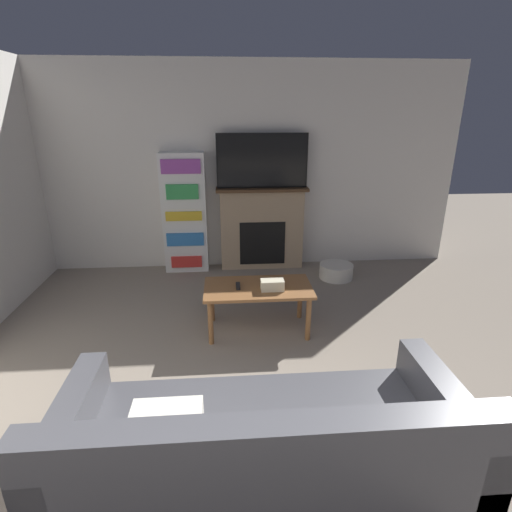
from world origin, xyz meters
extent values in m
cube|color=silver|center=(0.00, 4.40, 1.35)|extent=(6.03, 0.06, 2.70)
cube|color=tan|center=(0.35, 4.26, 0.54)|extent=(1.12, 0.22, 1.08)
cube|color=black|center=(0.35, 4.15, 0.38)|extent=(0.62, 0.01, 0.60)
cube|color=#4C331E|center=(0.35, 4.24, 1.10)|extent=(1.22, 0.28, 0.04)
cube|color=black|center=(0.35, 4.24, 1.47)|extent=(1.18, 0.03, 0.70)
cube|color=black|center=(0.35, 4.23, 1.47)|extent=(1.15, 0.01, 0.66)
cube|color=#4C4C51|center=(0.04, 0.76, 0.20)|extent=(2.26, 0.98, 0.40)
cube|color=#4C4C51|center=(0.04, 0.35, 0.62)|extent=(2.26, 0.16, 0.43)
cube|color=#4C4C51|center=(-1.01, 0.76, 0.32)|extent=(0.16, 0.98, 0.64)
cube|color=#4C4C51|center=(1.09, 0.76, 0.32)|extent=(0.16, 0.98, 0.64)
cube|color=silver|center=(-0.47, 0.66, 0.54)|extent=(0.36, 0.14, 0.28)
cube|color=brown|center=(0.15, 2.53, 0.46)|extent=(1.05, 0.56, 0.03)
cylinder|color=brown|center=(-0.31, 2.31, 0.22)|extent=(0.05, 0.05, 0.45)
cylinder|color=brown|center=(0.62, 2.31, 0.22)|extent=(0.05, 0.05, 0.45)
cylinder|color=brown|center=(-0.31, 2.75, 0.22)|extent=(0.05, 0.05, 0.45)
cylinder|color=brown|center=(0.62, 2.75, 0.22)|extent=(0.05, 0.05, 0.45)
cube|color=beige|center=(0.28, 2.45, 0.53)|extent=(0.22, 0.12, 0.10)
cube|color=black|center=(-0.04, 2.53, 0.49)|extent=(0.04, 0.15, 0.02)
cube|color=white|center=(-0.69, 4.24, 0.80)|extent=(0.58, 0.26, 1.59)
cube|color=red|center=(-0.69, 4.10, 0.16)|extent=(0.41, 0.03, 0.15)
cube|color=#2D70B7|center=(-0.69, 4.10, 0.48)|extent=(0.49, 0.03, 0.17)
cube|color=gold|center=(-0.69, 4.10, 0.80)|extent=(0.47, 0.03, 0.12)
cube|color=green|center=(-0.69, 4.10, 1.11)|extent=(0.41, 0.03, 0.19)
cube|color=purple|center=(-0.69, 4.10, 1.43)|extent=(0.49, 0.03, 0.18)
cylinder|color=silver|center=(1.29, 3.77, 0.09)|extent=(0.44, 0.44, 0.19)
camera|label=1|loc=(-0.14, -1.00, 2.10)|focal=28.00mm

